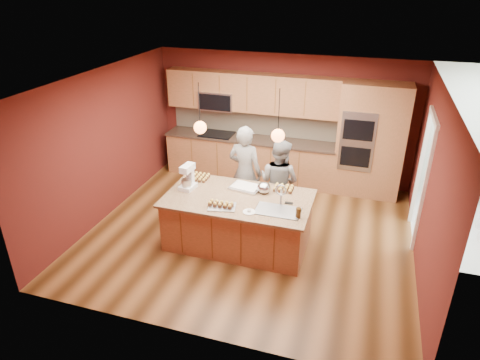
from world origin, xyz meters
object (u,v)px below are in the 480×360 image
(island, at_px, (239,220))
(stand_mixer, at_px, (188,178))
(person_left, at_px, (245,173))
(person_right, at_px, (279,182))
(mixing_bowl, at_px, (264,188))

(island, height_order, stand_mixer, stand_mixer)
(island, bearing_deg, person_left, 100.79)
(island, xyz_separation_m, person_left, (-0.18, 0.92, 0.44))
(island, xyz_separation_m, person_right, (0.46, 0.92, 0.35))
(person_left, distance_m, person_right, 0.64)
(person_left, bearing_deg, island, 110.50)
(person_right, height_order, stand_mixer, person_right)
(person_right, bearing_deg, person_left, 19.68)
(island, height_order, person_right, person_right)
(person_right, distance_m, mixing_bowl, 0.66)
(island, bearing_deg, person_right, 63.56)
(person_right, distance_m, stand_mixer, 1.64)
(island, distance_m, stand_mixer, 1.11)
(person_left, bearing_deg, person_right, -170.30)
(stand_mixer, bearing_deg, mixing_bowl, 16.78)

